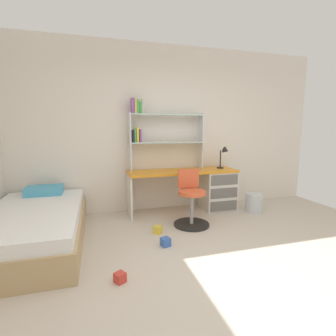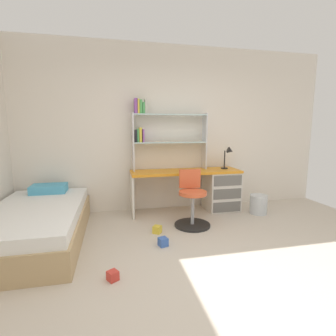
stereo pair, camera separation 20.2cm
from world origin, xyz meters
name	(u,v)px [view 1 (the left image)]	position (x,y,z in m)	size (l,w,h in m)	color
ground_plane	(226,284)	(0.00, 0.00, -0.01)	(5.87, 5.68, 0.02)	beige
room_shell	(85,130)	(-1.21, 1.20, 1.39)	(5.87, 5.68, 2.79)	silver
desk	(208,187)	(0.77, 2.05, 0.40)	(1.83, 0.53, 0.71)	orange
bookshelf_hutch	(157,129)	(-0.12, 2.20, 1.40)	(1.25, 0.22, 1.17)	silver
desk_lamp	(225,154)	(1.06, 2.06, 0.97)	(0.20, 0.16, 0.38)	black
swivel_chair	(191,203)	(0.20, 1.43, 0.32)	(0.52, 0.52, 0.81)	black
bed_platform	(34,227)	(-1.86, 1.34, 0.23)	(1.11, 2.00, 0.57)	tan
waste_bin	(254,203)	(1.45, 1.69, 0.16)	(0.28, 0.28, 0.32)	silver
toy_block_blue_0	(166,242)	(-0.34, 0.87, 0.05)	(0.10, 0.10, 0.10)	#3860B7
toy_block_red_1	(120,278)	(-0.94, 0.28, 0.05)	(0.09, 0.09, 0.09)	red
toy_block_yellow_2	(158,230)	(-0.34, 1.26, 0.05)	(0.10, 0.10, 0.10)	gold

